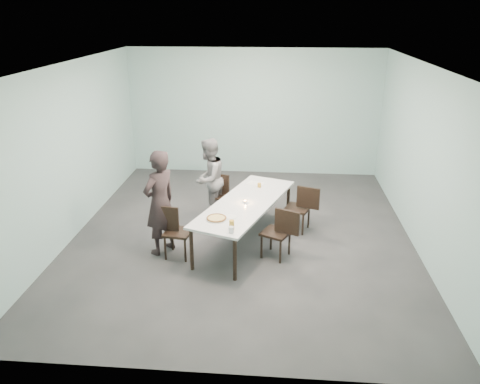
# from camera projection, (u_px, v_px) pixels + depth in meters

# --- Properties ---
(ground) EXTENTS (7.00, 7.00, 0.00)m
(ground) POSITION_uv_depth(u_px,v_px,m) (242.00, 234.00, 8.51)
(ground) COLOR #333335
(ground) RESTS_ON ground
(room_shell) EXTENTS (6.02, 7.02, 3.01)m
(room_shell) POSITION_uv_depth(u_px,v_px,m) (242.00, 125.00, 7.77)
(room_shell) COLOR #9EC7C5
(room_shell) RESTS_ON ground
(table) EXTENTS (1.72, 2.75, 0.75)m
(table) POSITION_uv_depth(u_px,v_px,m) (245.00, 205.00, 8.00)
(table) COLOR white
(table) RESTS_ON ground
(chair_near_left) EXTENTS (0.63, 0.47, 0.87)m
(chair_near_left) POSITION_uv_depth(u_px,v_px,m) (173.00, 228.00, 7.60)
(chair_near_left) COLOR black
(chair_near_left) RESTS_ON ground
(chair_far_left) EXTENTS (0.65, 0.55, 0.87)m
(chair_far_left) POSITION_uv_depth(u_px,v_px,m) (224.00, 193.00, 9.06)
(chair_far_left) COLOR black
(chair_far_left) RESTS_ON ground
(chair_near_right) EXTENTS (0.65, 0.56, 0.87)m
(chair_near_right) POSITION_uv_depth(u_px,v_px,m) (280.00, 230.00, 7.54)
(chair_near_right) COLOR black
(chair_near_right) RESTS_ON ground
(chair_far_right) EXTENTS (0.65, 0.54, 0.87)m
(chair_far_right) POSITION_uv_depth(u_px,v_px,m) (302.00, 205.00, 8.47)
(chair_far_right) COLOR black
(chair_far_right) RESTS_ON ground
(diner_near) EXTENTS (0.71, 0.77, 1.77)m
(diner_near) POSITION_uv_depth(u_px,v_px,m) (160.00, 203.00, 7.60)
(diner_near) COLOR black
(diner_near) RESTS_ON ground
(diner_far) EXTENTS (0.84, 0.93, 1.57)m
(diner_far) POSITION_uv_depth(u_px,v_px,m) (209.00, 179.00, 8.97)
(diner_far) COLOR gray
(diner_far) RESTS_ON ground
(pizza) EXTENTS (0.34, 0.34, 0.04)m
(pizza) POSITION_uv_depth(u_px,v_px,m) (216.00, 218.00, 7.32)
(pizza) COLOR white
(pizza) RESTS_ON table
(side_plate) EXTENTS (0.18, 0.18, 0.01)m
(side_plate) POSITION_uv_depth(u_px,v_px,m) (231.00, 217.00, 7.40)
(side_plate) COLOR white
(side_plate) RESTS_ON table
(beer_glass) EXTENTS (0.08, 0.08, 0.15)m
(beer_glass) POSITION_uv_depth(u_px,v_px,m) (232.00, 225.00, 6.95)
(beer_glass) COLOR gold
(beer_glass) RESTS_ON table
(water_tumbler) EXTENTS (0.08, 0.08, 0.09)m
(water_tumbler) POSITION_uv_depth(u_px,v_px,m) (231.00, 230.00, 6.88)
(water_tumbler) COLOR silver
(water_tumbler) RESTS_ON table
(tealight) EXTENTS (0.06, 0.06, 0.05)m
(tealight) POSITION_uv_depth(u_px,v_px,m) (245.00, 202.00, 7.93)
(tealight) COLOR silver
(tealight) RESTS_ON table
(amber_tumbler) EXTENTS (0.07, 0.07, 0.08)m
(amber_tumbler) POSITION_uv_depth(u_px,v_px,m) (259.00, 185.00, 8.62)
(amber_tumbler) COLOR gold
(amber_tumbler) RESTS_ON table
(menu) EXTENTS (0.36, 0.31, 0.01)m
(menu) POSITION_uv_depth(u_px,v_px,m) (256.00, 183.00, 8.81)
(menu) COLOR silver
(menu) RESTS_ON table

